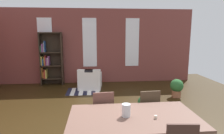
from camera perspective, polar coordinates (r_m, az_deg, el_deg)
ground_plane at (r=4.25m, az=-7.41°, el=-18.19°), size 10.52×10.52×0.00m
back_wall_brick at (r=7.87m, az=-6.58°, el=6.09°), size 8.36×0.12×2.96m
window_pane_0 at (r=8.02m, az=-19.06°, el=6.74°), size 0.55×0.02×1.92m
window_pane_1 at (r=7.79m, az=-6.61°, el=7.14°), size 0.55×0.02×1.92m
window_pane_2 at (r=7.94m, az=5.97°, el=7.20°), size 0.55×0.02×1.92m
dining_table at (r=3.02m, az=6.36°, el=-15.50°), size 1.92×1.08×0.78m
vase_on_table at (r=2.93m, az=4.20°, el=-12.59°), size 0.13×0.13×0.19m
tealight_candle_0 at (r=2.95m, az=12.78°, el=-14.18°), size 0.04×0.04×0.05m
dining_chair_far_left at (r=3.74m, az=-2.72°, el=-13.40°), size 0.43×0.43×0.95m
dining_chair_far_right at (r=3.87m, az=10.50°, el=-12.74°), size 0.43×0.43×0.95m
bookshelf_tall at (r=7.85m, az=-17.85°, el=2.24°), size 0.85×0.33×2.04m
armchair_white at (r=7.11m, az=-6.49°, el=-4.12°), size 0.88×0.88×0.75m
potted_plant_by_shelf at (r=5.01m, az=9.32°, el=-10.83°), size 0.30×0.30×0.45m
potted_plant_corner at (r=6.44m, az=18.55°, el=-5.67°), size 0.41×0.41×0.58m
striped_rug at (r=6.85m, az=-8.48°, el=-7.08°), size 1.12×0.91×0.01m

